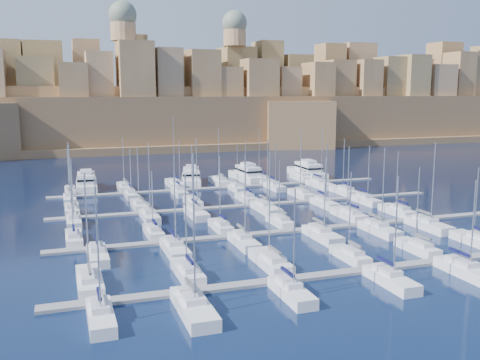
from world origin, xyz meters
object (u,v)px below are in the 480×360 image
object	(u,v)px
motor_yacht_d	(307,171)
motor_yacht_a	(86,183)
motor_yacht_b	(191,177)
motor_yacht_c	(247,174)
sailboat_0	(90,281)
sailboat_4	(418,248)
sailboat_2	(271,261)

from	to	relation	value
motor_yacht_d	motor_yacht_a	bearing A→B (deg)	-179.54
motor_yacht_b	motor_yacht_c	world-z (taller)	same
motor_yacht_b	sailboat_0	bearing A→B (deg)	-113.14
sailboat_0	motor_yacht_b	size ratio (longest dim) A/B	0.86
sailboat_4	motor_yacht_d	bearing A→B (deg)	77.27
sailboat_2	sailboat_0	bearing A→B (deg)	-179.97
motor_yacht_a	motor_yacht_d	xyz separation A→B (m)	(60.41, 0.48, -0.00)
sailboat_4	motor_yacht_b	xyz separation A→B (m)	(-17.96, 70.17, 1.00)
sailboat_4	motor_yacht_b	size ratio (longest dim) A/B	0.78
sailboat_2	motor_yacht_d	distance (m)	80.27
sailboat_0	sailboat_2	distance (m)	24.10
sailboat_2	motor_yacht_b	xyz separation A→B (m)	(5.54, 69.36, 0.96)
motor_yacht_a	sailboat_4	bearing A→B (deg)	-57.67
sailboat_0	motor_yacht_d	world-z (taller)	sailboat_0
sailboat_0	motor_yacht_c	distance (m)	82.74
sailboat_4	motor_yacht_d	world-z (taller)	sailboat_4
sailboat_0	sailboat_4	xyz separation A→B (m)	(47.61, -0.80, -0.03)
sailboat_4	motor_yacht_c	world-z (taller)	sailboat_4
sailboat_0	motor_yacht_d	distance (m)	94.49
motor_yacht_b	motor_yacht_c	distance (m)	15.63
motor_yacht_a	motor_yacht_c	distance (m)	42.11
motor_yacht_d	sailboat_2	bearing A→B (deg)	-119.46
sailboat_0	motor_yacht_c	world-z (taller)	sailboat_0
sailboat_0	sailboat_4	bearing A→B (deg)	-0.97
sailboat_0	motor_yacht_c	xyz separation A→B (m)	(45.27, 69.25, 0.97)
sailboat_4	motor_yacht_d	xyz separation A→B (m)	(15.97, 70.70, 1.00)
sailboat_0	motor_yacht_c	bearing A→B (deg)	56.82
motor_yacht_a	sailboat_2	bearing A→B (deg)	-73.21
motor_yacht_b	motor_yacht_d	distance (m)	33.93
sailboat_0	sailboat_4	world-z (taller)	sailboat_0
sailboat_4	motor_yacht_d	size ratio (longest dim) A/B	0.76
motor_yacht_a	motor_yacht_b	world-z (taller)	same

